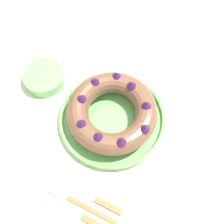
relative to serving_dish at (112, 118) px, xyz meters
name	(u,v)px	position (x,y,z in m)	size (l,w,h in m)	color
ground_plane	(113,174)	(0.02, 0.01, -0.74)	(8.00, 8.00, 0.00)	#4C4742
dining_table	(114,123)	(0.02, 0.01, -0.08)	(1.41, 1.29, 0.73)	silver
serving_dish	(112,118)	(0.00, 0.00, 0.00)	(0.32, 0.32, 0.03)	#6BB760
bundt_cake	(112,112)	(0.00, 0.00, 0.04)	(0.26, 0.26, 0.08)	brown
fork	(77,202)	(-0.26, -0.03, -0.01)	(0.02, 0.21, 0.01)	#936038
serving_knife	(83,217)	(-0.28, -0.06, -0.01)	(0.02, 0.23, 0.01)	#936038
cake_knife	(96,199)	(-0.23, -0.07, -0.01)	(0.02, 0.18, 0.01)	#936038
side_bowl	(44,77)	(0.03, 0.25, 0.01)	(0.13, 0.13, 0.04)	#6BB760
napkin	(162,59)	(0.27, -0.05, -0.01)	(0.15, 0.11, 0.00)	beige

